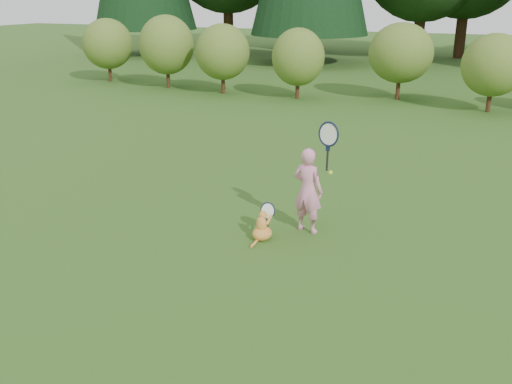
% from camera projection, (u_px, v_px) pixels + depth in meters
% --- Properties ---
extents(ground, '(100.00, 100.00, 0.00)m').
position_uv_depth(ground, '(222.00, 253.00, 8.24)').
color(ground, '#305618').
rests_on(ground, ground).
extents(shrub_row, '(28.00, 3.00, 2.80)m').
position_uv_depth(shrub_row, '(393.00, 61.00, 19.06)').
color(shrub_row, '#486720').
rests_on(shrub_row, ground).
extents(child, '(0.77, 0.43, 2.03)m').
position_uv_depth(child, '(309.00, 188.00, 8.76)').
color(child, pink).
rests_on(child, ground).
extents(cat, '(0.45, 0.69, 0.64)m').
position_uv_depth(cat, '(262.00, 224.00, 8.62)').
color(cat, orange).
rests_on(cat, ground).
extents(tennis_ball, '(0.06, 0.06, 0.06)m').
position_uv_depth(tennis_ball, '(331.00, 173.00, 8.39)').
color(tennis_ball, '#CCE61B').
rests_on(tennis_ball, ground).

